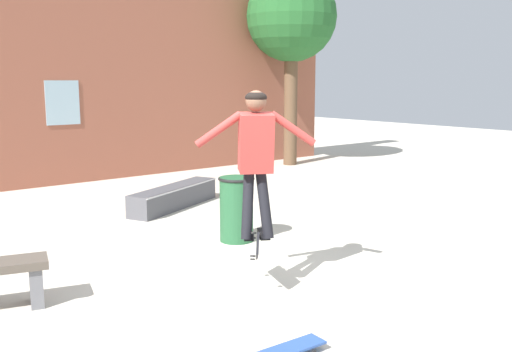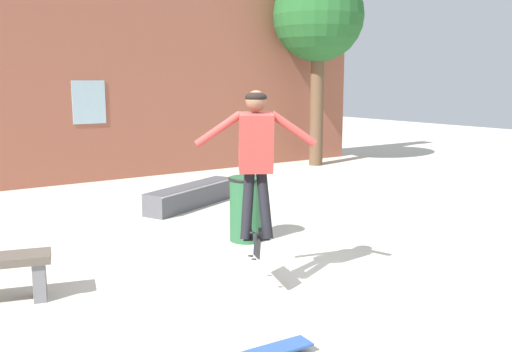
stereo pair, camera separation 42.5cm
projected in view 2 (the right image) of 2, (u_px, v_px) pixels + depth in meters
ground_plane at (268, 281)px, 6.19m from camera, size 40.00×40.00×0.00m
building_backdrop at (59, 61)px, 11.65m from camera, size 16.21×0.52×5.97m
tree_right at (318, 18)px, 14.02m from camera, size 2.24×2.24×4.84m
skate_ledge at (192, 196)px, 9.83m from camera, size 2.06×1.25×0.37m
trash_bin at (246, 207)px, 7.69m from camera, size 0.49×0.49×0.88m
skater at (256, 151)px, 5.75m from camera, size 1.11×0.69×1.52m
skateboard_flipping at (257, 247)px, 5.91m from camera, size 0.56×0.69×0.51m
skateboard_resting at (267, 352)px, 4.43m from camera, size 0.78×0.25×0.08m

